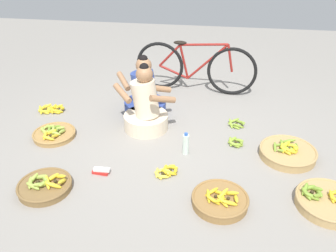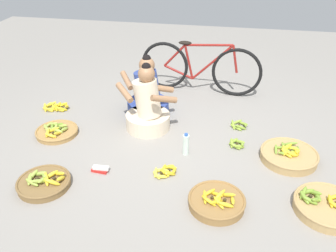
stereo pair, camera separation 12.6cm
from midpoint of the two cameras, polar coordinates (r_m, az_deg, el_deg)
The scene contains 15 objects.
ground_plane at distance 3.91m, azimuth 1.47°, elevation -2.95°, with size 10.00×10.00×0.00m, color gray.
vendor_woman_front at distance 4.08m, azimuth -2.46°, elevation 2.87°, with size 0.75×0.53×0.82m.
vendor_woman_behind at distance 4.40m, azimuth -2.48°, elevation 4.84°, with size 0.73×0.56×0.79m.
bicycle_leaning at distance 5.00m, azimuth 5.87°, elevation 9.32°, with size 1.70×0.18×0.73m.
banana_basket_front_center at distance 3.15m, azimuth 9.05°, elevation -11.98°, with size 0.50×0.50×0.16m.
banana_basket_front_left at distance 3.49m, azimuth -18.44°, elevation -8.63°, with size 0.50×0.50×0.15m.
banana_basket_mid_right at distance 3.87m, azimuth 19.86°, elevation -4.45°, with size 0.59×0.59×0.17m.
banana_basket_mid_left at distance 3.37m, azimuth 25.32°, elevation -11.65°, with size 0.57×0.57×0.17m.
banana_basket_near_vendor at distance 4.24m, azimuth -16.76°, elevation -0.83°, with size 0.48×0.48×0.13m.
loose_bananas_back_right at distance 4.81m, azimuth -16.86°, elevation 2.96°, with size 0.37×0.25×0.10m.
loose_bananas_front_right at distance 3.47m, azimuth 0.60°, elevation -7.34°, with size 0.24×0.24×0.08m.
loose_bananas_back_left at distance 4.31m, azimuth 12.23°, elevation 0.16°, with size 0.23×0.23×0.10m.
loose_bananas_near_bicycle at distance 3.95m, azimuth 11.99°, elevation -2.85°, with size 0.20×0.20×0.09m.
water_bottle at distance 3.70m, azimuth 3.88°, elevation -3.02°, with size 0.07×0.07×0.25m.
packet_carton_stack at distance 3.54m, azimuth -9.91°, elevation -6.92°, with size 0.18×0.07×0.06m.
Camera 2 is at (0.57, -3.21, 2.17)m, focal length 37.70 mm.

